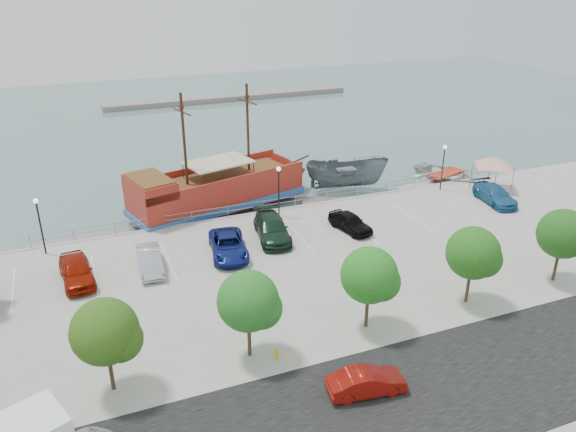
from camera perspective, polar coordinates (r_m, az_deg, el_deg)
name	(u,v)px	position (r m, az deg, el deg)	size (l,w,h in m)	color
ground	(311,261)	(41.59, 2.31, -4.61)	(160.00, 160.00, 0.00)	slate
street	(444,389)	(29.71, 15.53, -16.55)	(100.00, 8.00, 0.04)	black
sidewalk	(381,323)	(33.55, 9.42, -10.64)	(100.00, 4.00, 0.05)	#9A9784
seawall_railing	(273,204)	(47.44, -1.49, 1.20)	(50.00, 0.06, 1.00)	gray
far_shore	(230,98)	(93.79, -5.95, 11.88)	(40.00, 3.00, 0.80)	gray
pirate_ship	(230,187)	(50.31, -5.88, 2.90)	(18.29, 9.21, 11.32)	#A1281B
patrol_boat	(347,176)	(54.12, 5.98, 4.02)	(2.97, 7.89, 3.05)	slate
speedboat	(446,177)	(58.22, 15.75, 3.83)	(4.88, 6.84, 1.42)	silver
dock_west	(83,242)	(46.78, -20.09, -2.47)	(7.26, 2.07, 0.41)	gray
dock_mid	(335,202)	(51.58, 4.83, 1.43)	(6.18, 1.76, 0.35)	#6B6158
dock_east	(417,189)	(55.83, 12.95, 2.73)	(7.76, 2.22, 0.44)	gray
canopy_tent	(495,157)	(54.66, 20.29, 5.65)	(5.01, 5.01, 3.53)	slate
street_sedan	(367,382)	(28.38, 8.00, -16.36)	(1.34, 3.85, 1.27)	maroon
fire_hydrant	(277,353)	(30.28, -1.17, -13.77)	(0.23, 0.23, 0.67)	gold
lamp_post_left	(39,216)	(42.92, -24.00, -0.02)	(0.36, 0.36, 4.28)	black
lamp_post_mid	(279,183)	(45.41, -0.94, 3.42)	(0.36, 0.36, 4.28)	black
lamp_post_right	(444,159)	(52.94, 15.53, 5.56)	(0.36, 0.36, 4.28)	black
tree_b	(108,334)	(27.93, -17.78, -11.30)	(3.30, 3.20, 5.00)	#473321
tree_c	(251,303)	(28.86, -3.75, -8.79)	(3.30, 3.20, 5.00)	#473321
tree_d	(372,277)	(31.36, 8.54, -6.13)	(3.30, 3.20, 5.00)	#473321
tree_e	(476,255)	(35.11, 18.52, -3.74)	(3.30, 3.20, 5.00)	#473321
tree_f	(565,235)	(39.74, 26.34, -1.78)	(3.30, 3.20, 5.00)	#473321
parked_car_a	(76,271)	(39.15, -20.71, -5.22)	(1.93, 4.79, 1.63)	#8F1503
parked_car_b	(150,260)	(39.22, -13.88, -4.39)	(1.53, 4.38, 1.44)	#B3B6C3
parked_car_c	(228,246)	(40.22, -6.08, -3.00)	(2.44, 5.28, 1.47)	navy
parked_car_d	(272,229)	(42.39, -1.64, -1.28)	(2.26, 5.55, 1.61)	black
parked_car_e	(350,222)	(43.95, 6.34, -0.61)	(1.67, 4.14, 1.41)	black
parked_car_h	(495,195)	(52.13, 20.27, 2.06)	(2.05, 5.03, 1.46)	#225E92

